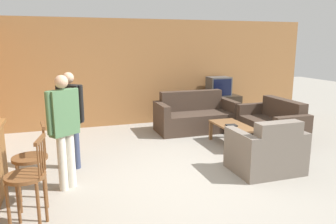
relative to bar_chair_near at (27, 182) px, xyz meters
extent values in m
plane|color=gray|center=(2.23, 0.77, -0.57)|extent=(24.00, 24.00, 0.00)
cube|color=#9E6B3D|center=(2.23, 4.42, 0.73)|extent=(9.40, 0.08, 2.60)
cylinder|color=brown|center=(-0.02, 0.00, 0.06)|extent=(0.50, 0.50, 0.04)
cylinder|color=brown|center=(-0.13, 0.18, -0.26)|extent=(0.04, 0.04, 0.61)
cylinder|color=brown|center=(-0.19, -0.12, -0.26)|extent=(0.04, 0.04, 0.61)
cylinder|color=brown|center=(0.16, 0.12, -0.26)|extent=(0.04, 0.04, 0.61)
cylinder|color=brown|center=(0.10, -0.17, -0.26)|extent=(0.04, 0.04, 0.61)
cylinder|color=brown|center=(0.19, 0.09, 0.26)|extent=(0.02, 0.02, 0.36)
cylinder|color=brown|center=(0.17, 0.01, 0.26)|extent=(0.02, 0.02, 0.36)
cylinder|color=brown|center=(0.16, -0.07, 0.26)|extent=(0.02, 0.02, 0.36)
cylinder|color=brown|center=(0.14, -0.16, 0.26)|extent=(0.02, 0.02, 0.36)
cube|color=brown|center=(0.16, -0.03, 0.47)|extent=(0.10, 0.36, 0.04)
cylinder|color=brown|center=(-0.02, 0.60, 0.06)|extent=(0.47, 0.47, 0.04)
cylinder|color=brown|center=(-0.18, 0.73, -0.26)|extent=(0.04, 0.04, 0.61)
cylinder|color=brown|center=(-0.15, 0.44, -0.26)|extent=(0.04, 0.04, 0.61)
cylinder|color=brown|center=(0.12, 0.77, -0.26)|extent=(0.04, 0.04, 0.61)
cylinder|color=brown|center=(0.15, 0.47, -0.26)|extent=(0.04, 0.04, 0.61)
cylinder|color=brown|center=(0.15, 0.75, 0.26)|extent=(0.02, 0.02, 0.36)
cylinder|color=brown|center=(0.16, 0.66, 0.26)|extent=(0.02, 0.02, 0.36)
cylinder|color=brown|center=(0.17, 0.58, 0.26)|extent=(0.02, 0.02, 0.36)
cylinder|color=brown|center=(0.18, 0.49, 0.26)|extent=(0.02, 0.02, 0.36)
cube|color=brown|center=(0.17, 0.62, 0.47)|extent=(0.08, 0.37, 0.04)
cube|color=#423328|center=(3.36, 3.27, -0.35)|extent=(1.53, 0.87, 0.44)
cube|color=#423328|center=(3.36, 3.59, 0.10)|extent=(1.53, 0.22, 0.46)
cube|color=#423328|center=(2.52, 3.27, -0.22)|extent=(0.16, 0.87, 0.70)
cube|color=#423328|center=(4.20, 3.27, -0.22)|extent=(0.16, 0.87, 0.70)
cube|color=#70665B|center=(3.46, 0.67, -0.35)|extent=(0.73, 0.83, 0.44)
cube|color=#70665B|center=(3.46, 0.36, 0.09)|extent=(0.73, 0.22, 0.44)
cube|color=#70665B|center=(3.90, 0.67, -0.23)|extent=(0.16, 0.83, 0.68)
cube|color=#70665B|center=(3.01, 0.67, -0.23)|extent=(0.16, 0.83, 0.68)
cube|color=#423328|center=(4.55, 2.06, -0.35)|extent=(0.80, 1.20, 0.44)
cube|color=#423328|center=(4.84, 2.06, 0.09)|extent=(0.22, 1.20, 0.43)
cube|color=#423328|center=(4.55, 2.74, -0.23)|extent=(0.80, 0.16, 0.68)
cube|color=#423328|center=(4.55, 1.38, -0.23)|extent=(0.80, 0.16, 0.68)
cube|color=brown|center=(3.62, 2.02, -0.16)|extent=(0.55, 1.08, 0.04)
cube|color=brown|center=(3.39, 1.52, -0.37)|extent=(0.06, 0.06, 0.39)
cube|color=brown|center=(3.86, 1.52, -0.37)|extent=(0.06, 0.06, 0.39)
cube|color=brown|center=(3.39, 2.52, -0.37)|extent=(0.06, 0.06, 0.39)
cube|color=brown|center=(3.86, 2.52, -0.37)|extent=(0.06, 0.06, 0.39)
cube|color=#2D2319|center=(4.34, 4.09, -0.24)|extent=(1.15, 0.52, 0.66)
cube|color=#4C4C4C|center=(4.34, 4.09, 0.34)|extent=(0.57, 0.42, 0.50)
cube|color=black|center=(4.34, 3.88, 0.34)|extent=(0.50, 0.01, 0.43)
cube|color=black|center=(3.55, 1.94, -0.13)|extent=(0.22, 0.18, 0.02)
cylinder|color=#384260|center=(0.58, 1.73, -0.18)|extent=(0.12, 0.12, 0.77)
cylinder|color=#384260|center=(0.47, 1.81, -0.18)|extent=(0.12, 0.12, 0.77)
cube|color=black|center=(0.53, 1.77, 0.51)|extent=(0.40, 0.37, 0.61)
cylinder|color=black|center=(0.69, 1.63, 0.54)|extent=(0.08, 0.08, 0.56)
cylinder|color=black|center=(0.36, 1.90, 0.54)|extent=(0.08, 0.08, 0.56)
sphere|color=tan|center=(0.53, 1.77, 0.92)|extent=(0.18, 0.18, 0.18)
cylinder|color=silver|center=(0.47, 1.02, -0.17)|extent=(0.12, 0.12, 0.79)
cylinder|color=silver|center=(0.36, 0.94, -0.17)|extent=(0.12, 0.12, 0.79)
cube|color=#4C754C|center=(0.42, 0.98, 0.53)|extent=(0.42, 0.36, 0.63)
cylinder|color=#4C754C|center=(0.60, 1.10, 0.56)|extent=(0.08, 0.08, 0.58)
cylinder|color=#4C754C|center=(0.24, 0.86, 0.56)|extent=(0.08, 0.08, 0.58)
sphere|color=tan|center=(0.42, 0.98, 0.96)|extent=(0.18, 0.18, 0.18)
camera|label=1|loc=(0.42, -3.60, 1.47)|focal=35.00mm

